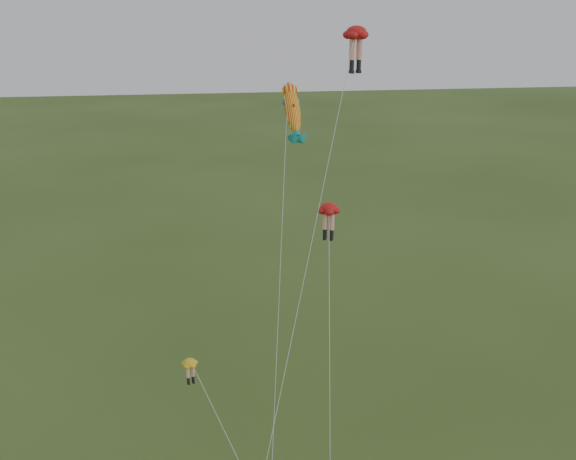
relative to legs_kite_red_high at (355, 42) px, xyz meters
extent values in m
ellipsoid|color=#B41312|center=(0.10, 0.17, 0.52)|extent=(1.92, 1.92, 0.76)
cylinder|color=#EA9F8A|center=(-0.12, 0.09, -0.38)|extent=(0.34, 0.34, 1.17)
cylinder|color=black|center=(-0.12, 0.09, -1.26)|extent=(0.27, 0.27, 0.58)
cube|color=black|center=(-0.12, 0.09, -1.63)|extent=(0.29, 0.38, 0.17)
cylinder|color=#EA9F8A|center=(0.33, 0.24, -0.38)|extent=(0.34, 0.34, 1.17)
cylinder|color=black|center=(0.33, 0.24, -1.26)|extent=(0.27, 0.27, 0.58)
cube|color=black|center=(0.33, 0.24, -1.63)|extent=(0.29, 0.38, 0.17)
cylinder|color=silver|center=(-3.37, -5.42, -10.31)|extent=(6.98, 11.22, 22.43)
ellipsoid|color=#B41312|center=(-1.75, -2.26, -8.98)|extent=(1.74, 1.74, 0.66)
cylinder|color=#EA9F8A|center=(-1.93, -2.18, -9.76)|extent=(0.29, 0.29, 1.01)
cylinder|color=black|center=(-1.93, -2.18, -10.52)|extent=(0.23, 0.23, 0.50)
cube|color=black|center=(-1.93, -2.18, -10.84)|extent=(0.27, 0.34, 0.15)
cylinder|color=#EA9F8A|center=(-1.56, -2.34, -9.76)|extent=(0.29, 0.29, 1.01)
cylinder|color=black|center=(-1.56, -2.34, -10.52)|extent=(0.23, 0.23, 0.50)
cube|color=black|center=(-1.56, -2.34, -10.84)|extent=(0.27, 0.34, 0.15)
cylinder|color=silver|center=(-2.29, -5.88, -15.09)|extent=(1.11, 7.27, 12.87)
ellipsoid|color=gold|center=(-9.86, -8.71, -14.55)|extent=(1.04, 1.04, 0.41)
cylinder|color=#EA9F8A|center=(-9.98, -8.75, -15.03)|extent=(0.18, 0.18, 0.63)
cylinder|color=black|center=(-9.98, -8.75, -15.50)|extent=(0.14, 0.14, 0.31)
cube|color=black|center=(-9.98, -8.75, -15.70)|extent=(0.15, 0.20, 0.09)
cylinder|color=#EA9F8A|center=(-9.75, -8.67, -15.03)|extent=(0.18, 0.18, 0.63)
cylinder|color=black|center=(-9.75, -8.67, -15.50)|extent=(0.14, 0.14, 0.31)
cube|color=black|center=(-9.75, -8.67, -15.70)|extent=(0.15, 0.20, 0.09)
cylinder|color=silver|center=(-8.39, -9.53, -17.93)|extent=(2.99, 1.68, 7.18)
ellipsoid|color=yellow|center=(-3.96, -2.89, -3.10)|extent=(1.07, 2.94, 2.96)
sphere|color=yellow|center=(-3.96, -2.89, -3.10)|extent=(0.97, 1.32, 1.27)
cone|color=#137E79|center=(-3.96, -2.89, -3.10)|extent=(0.77, 1.25, 1.20)
cone|color=#137E79|center=(-3.96, -2.89, -3.10)|extent=(0.77, 1.25, 1.20)
cone|color=#137E79|center=(-3.96, -2.89, -3.10)|extent=(0.44, 0.70, 0.67)
cone|color=#137E79|center=(-3.96, -2.89, -3.10)|extent=(0.44, 0.70, 0.67)
cone|color=red|center=(-3.96, -2.89, -3.10)|extent=(0.48, 0.69, 0.66)
cylinder|color=silver|center=(-4.92, -5.86, -12.31)|extent=(1.95, 5.98, 18.42)
camera|label=1|loc=(-8.79, -36.53, 2.25)|focal=40.00mm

